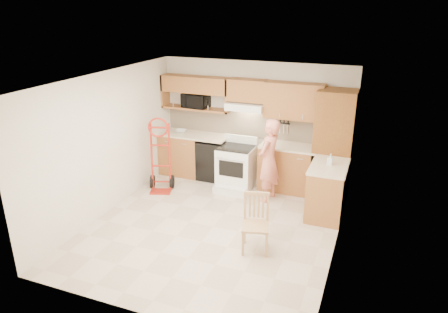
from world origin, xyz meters
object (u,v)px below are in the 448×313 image
Objects in this scene: microwave at (196,100)px; dining_chair at (256,224)px; person at (269,161)px; hand_truck at (160,159)px; range at (235,165)px.

dining_chair is at bearing -45.41° from microwave.
person is 1.17× the size of hand_truck.
microwave is at bearing 55.86° from hand_truck.
person is at bearing -17.72° from microwave.
person reaches higher than dining_chair.
hand_truck is at bearing 135.56° from dining_chair.
microwave reaches higher than dining_chair.
range is 0.76× the size of hand_truck.
microwave reaches higher than range.
hand_truck is (-2.11, -0.38, -0.12)m from person.
range is at bearing -19.92° from microwave.
dining_chair is at bearing -62.39° from range.
dining_chair is (2.12, -2.50, -1.19)m from microwave.
microwave is at bearing 155.85° from range.
microwave reaches higher than hand_truck.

